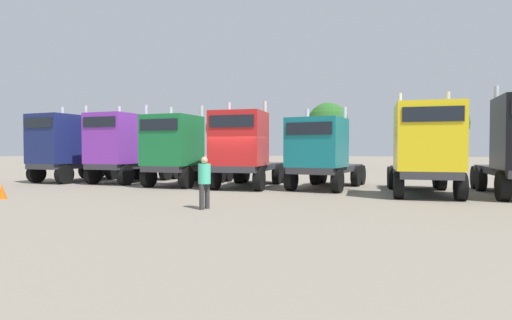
% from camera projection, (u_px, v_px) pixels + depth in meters
% --- Properties ---
extents(ground, '(200.00, 200.00, 0.00)m').
position_uv_depth(ground, '(235.00, 191.00, 18.80)').
color(ground, gray).
extents(semi_truck_navy, '(2.69, 6.13, 4.51)m').
position_uv_depth(semi_truck_navy, '(65.00, 148.00, 23.78)').
color(semi_truck_navy, '#333338').
rests_on(semi_truck_navy, ground).
extents(semi_truck_purple, '(2.68, 6.26, 4.49)m').
position_uv_depth(semi_truck_purple, '(123.00, 147.00, 23.07)').
color(semi_truck_purple, '#333338').
rests_on(semi_truck_purple, ground).
extents(semi_truck_green, '(2.66, 6.14, 4.23)m').
position_uv_depth(semi_truck_green, '(179.00, 150.00, 21.16)').
color(semi_truck_green, '#333338').
rests_on(semi_truck_green, ground).
extents(semi_truck_red, '(3.20, 6.41, 4.32)m').
position_uv_depth(semi_truck_red, '(244.00, 149.00, 19.97)').
color(semi_truck_red, '#333338').
rests_on(semi_truck_red, ground).
extents(semi_truck_teal, '(3.03, 6.13, 3.96)m').
position_uv_depth(semi_truck_teal, '(321.00, 153.00, 19.35)').
color(semi_truck_teal, '#333338').
rests_on(semi_truck_teal, ground).
extents(semi_truck_yellow, '(3.24, 6.65, 4.33)m').
position_uv_depth(semi_truck_yellow, '(425.00, 149.00, 16.54)').
color(semi_truck_yellow, '#333338').
rests_on(semi_truck_yellow, ground).
extents(visitor_with_camera, '(0.46, 0.46, 1.68)m').
position_uv_depth(visitor_with_camera, '(204.00, 179.00, 12.99)').
color(visitor_with_camera, '#333333').
rests_on(visitor_with_camera, ground).
extents(traffic_cone_near, '(0.36, 0.36, 0.57)m').
position_uv_depth(traffic_cone_near, '(2.00, 192.00, 15.65)').
color(traffic_cone_near, '#F2590C').
rests_on(traffic_cone_near, ground).
extents(oak_far_left, '(2.95, 2.95, 5.49)m').
position_uv_depth(oak_far_left, '(220.00, 129.00, 40.22)').
color(oak_far_left, '#4C3823').
rests_on(oak_far_left, ground).
extents(oak_far_centre, '(3.94, 3.94, 6.43)m').
position_uv_depth(oak_far_centre, '(328.00, 123.00, 39.03)').
color(oak_far_centre, '#4C3823').
rests_on(oak_far_centre, ground).
extents(oak_far_right, '(3.76, 3.76, 6.13)m').
position_uv_depth(oak_far_right, '(447.00, 123.00, 35.47)').
color(oak_far_right, '#4C3823').
rests_on(oak_far_right, ground).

